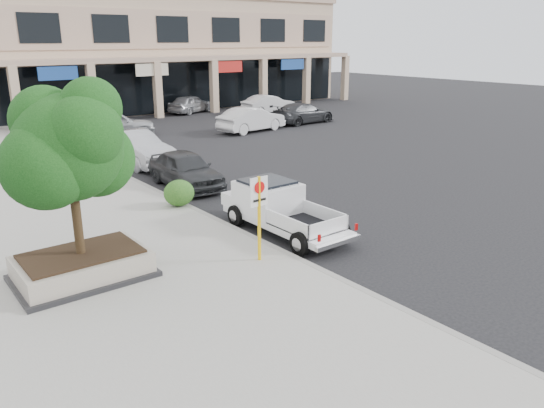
{
  "coord_description": "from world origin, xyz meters",
  "views": [
    {
      "loc": [
        -10.24,
        -10.4,
        5.84
      ],
      "look_at": [
        -0.96,
        1.5,
        1.1
      ],
      "focal_mm": 35.0,
      "sensor_mm": 36.0,
      "label": 1
    }
  ],
  "objects": [
    {
      "name": "planter_tree",
      "position": [
        -6.41,
        2.09,
        3.41
      ],
      "size": [
        2.9,
        2.55,
        4.0
      ],
      "color": "black",
      "rests_on": "planter"
    },
    {
      "name": "curb_car_a",
      "position": [
        -0.12,
        8.28,
        0.74
      ],
      "size": [
        1.97,
        4.43,
        1.48
      ],
      "primitive_type": "imported",
      "rotation": [
        0.0,
        0.0,
        -0.05
      ],
      "color": "#292A2D",
      "rests_on": "ground"
    },
    {
      "name": "lot_car_f",
      "position": [
        15.99,
        23.69,
        0.74
      ],
      "size": [
        4.52,
        1.6,
        1.49
      ],
      "primitive_type": "imported",
      "rotation": [
        0.0,
        0.0,
        1.56
      ],
      "color": "silver",
      "rests_on": "ground"
    },
    {
      "name": "sidewalk",
      "position": [
        -5.5,
        6.0,
        0.07
      ],
      "size": [
        8.0,
        52.0,
        0.15
      ],
      "primitive_type": "cube",
      "color": "gray",
      "rests_on": "ground"
    },
    {
      "name": "lot_car_d",
      "position": [
        2.42,
        27.62,
        0.83
      ],
      "size": [
        6.55,
        4.8,
        1.66
      ],
      "primitive_type": "imported",
      "rotation": [
        0.0,
        0.0,
        1.96
      ],
      "color": "black",
      "rests_on": "ground"
    },
    {
      "name": "pickup_truck",
      "position": [
        -0.35,
        1.63,
        0.77
      ],
      "size": [
        1.83,
        4.88,
        1.53
      ],
      "primitive_type": null,
      "rotation": [
        0.0,
        0.0,
        0.0
      ],
      "color": "white",
      "rests_on": "ground"
    },
    {
      "name": "curb",
      "position": [
        -1.55,
        6.0,
        0.07
      ],
      "size": [
        0.2,
        52.0,
        0.15
      ],
      "primitive_type": "cube",
      "color": "gray",
      "rests_on": "ground"
    },
    {
      "name": "ground",
      "position": [
        0.0,
        0.0,
        0.0
      ],
      "size": [
        120.0,
        120.0,
        0.0
      ],
      "primitive_type": "plane",
      "color": "black",
      "rests_on": "ground"
    },
    {
      "name": "planter",
      "position": [
        -6.55,
        1.94,
        0.48
      ],
      "size": [
        3.2,
        2.2,
        0.68
      ],
      "color": "black",
      "rests_on": "sidewalk"
    },
    {
      "name": "hedge",
      "position": [
        -1.8,
        5.76,
        0.62
      ],
      "size": [
        1.1,
        0.99,
        0.93
      ],
      "primitive_type": "ellipsoid",
      "color": "#144816",
      "rests_on": "sidewalk"
    },
    {
      "name": "lot_car_e",
      "position": [
        11.25,
        27.94,
        0.73
      ],
      "size": [
        4.63,
        3.28,
        1.47
      ],
      "primitive_type": "imported",
      "rotation": [
        0.0,
        0.0,
        1.97
      ],
      "color": "#989A9F",
      "rests_on": "ground"
    },
    {
      "name": "lot_car_b",
      "position": [
        9.91,
        17.61,
        0.79
      ],
      "size": [
        4.97,
        2.32,
        1.58
      ],
      "primitive_type": "imported",
      "rotation": [
        0.0,
        0.0,
        1.71
      ],
      "color": "silver",
      "rests_on": "ground"
    },
    {
      "name": "lot_car_a",
      "position": [
        2.0,
        20.96,
        0.83
      ],
      "size": [
        5.09,
        2.7,
        1.65
      ],
      "primitive_type": "imported",
      "rotation": [
        0.0,
        0.0,
        1.41
      ],
      "color": "#A9ADB2",
      "rests_on": "ground"
    },
    {
      "name": "lot_car_c",
      "position": [
        14.91,
        18.2,
        0.72
      ],
      "size": [
        5.05,
        2.27,
        1.44
      ],
      "primitive_type": "imported",
      "rotation": [
        0.0,
        0.0,
        1.62
      ],
      "color": "#2A2B2E",
      "rests_on": "ground"
    },
    {
      "name": "curb_car_d",
      "position": [
        -0.23,
        23.43,
        0.83
      ],
      "size": [
        2.88,
        6.03,
        1.66
      ],
      "primitive_type": "imported",
      "rotation": [
        0.0,
        0.0,
        0.02
      ],
      "color": "black",
      "rests_on": "ground"
    },
    {
      "name": "curb_car_c",
      "position": [
        -0.51,
        19.3,
        0.77
      ],
      "size": [
        2.73,
        5.51,
        1.54
      ],
      "primitive_type": "imported",
      "rotation": [
        0.0,
        0.0,
        -0.11
      ],
      "color": "silver",
      "rests_on": "ground"
    },
    {
      "name": "no_parking_sign",
      "position": [
        -2.43,
        0.16,
        1.63
      ],
      "size": [
        0.55,
        0.09,
        2.3
      ],
      "color": "yellow",
      "rests_on": "sidewalk"
    },
    {
      "name": "strip_mall",
      "position": [
        8.0,
        33.93,
        4.75
      ],
      "size": [
        40.55,
        12.43,
        9.5
      ],
      "color": "#C7A88B",
      "rests_on": "ground"
    },
    {
      "name": "curb_car_b",
      "position": [
        -0.12,
        13.23,
        0.81
      ],
      "size": [
        2.35,
        5.13,
        1.63
      ],
      "primitive_type": "imported",
      "rotation": [
        0.0,
        0.0,
        0.13
      ],
      "color": "#9FA1A7",
      "rests_on": "ground"
    }
  ]
}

